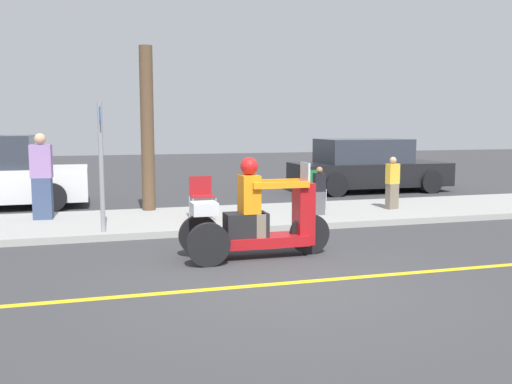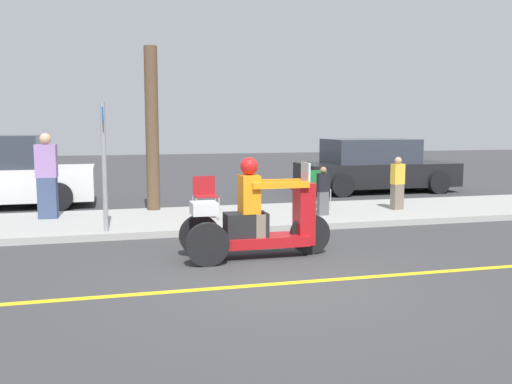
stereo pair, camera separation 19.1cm
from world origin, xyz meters
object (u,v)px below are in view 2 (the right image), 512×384
at_px(spectator_mid_group, 47,178).
at_px(parked_car_lot_left, 374,167).
at_px(folding_chair_set_back, 205,193).
at_px(motorcycle_trike, 256,222).
at_px(street_sign, 104,162).
at_px(folding_chair_curbside, 317,185).
at_px(spectator_by_tree, 397,184).
at_px(spectator_with_child, 323,192).
at_px(tree_trunk, 152,129).

bearing_deg(spectator_mid_group, parked_car_lot_left, 20.85).
height_order(folding_chair_set_back, parked_car_lot_left, parked_car_lot_left).
xyz_separation_m(motorcycle_trike, folding_chair_set_back, (-0.26, 2.92, 0.09)).
distance_m(parked_car_lot_left, street_sign, 9.02).
xyz_separation_m(spectator_mid_group, street_sign, (1.08, -1.68, 0.40)).
height_order(parked_car_lot_left, street_sign, street_sign).
height_order(folding_chair_curbside, folding_chair_set_back, same).
relative_size(motorcycle_trike, parked_car_lot_left, 0.50).
relative_size(folding_chair_curbside, parked_car_lot_left, 0.18).
bearing_deg(folding_chair_curbside, street_sign, -160.00).
relative_size(spectator_by_tree, folding_chair_set_back, 1.38).
bearing_deg(spectator_with_child, folding_chair_curbside, 75.54).
height_order(spectator_by_tree, street_sign, street_sign).
xyz_separation_m(spectator_mid_group, parked_car_lot_left, (8.59, 3.27, -0.21)).
bearing_deg(folding_chair_set_back, street_sign, -154.49).
xyz_separation_m(spectator_with_child, street_sign, (-4.24, -0.68, 0.73)).
xyz_separation_m(spectator_by_tree, parked_car_lot_left, (1.44, 3.97, 0.05)).
bearing_deg(spectator_mid_group, street_sign, -57.25).
relative_size(spectator_with_child, tree_trunk, 0.28).
bearing_deg(tree_trunk, folding_chair_curbside, -11.08).
xyz_separation_m(spectator_by_tree, street_sign, (-6.07, -0.99, 0.65)).
distance_m(spectator_with_child, folding_chair_set_back, 2.38).
bearing_deg(street_sign, folding_chair_set_back, 25.51).
relative_size(spectator_mid_group, tree_trunk, 0.48).
bearing_deg(spectator_mid_group, folding_chair_curbside, -0.52).
distance_m(spectator_by_tree, spectator_with_child, 1.85).
height_order(spectator_by_tree, parked_car_lot_left, parked_car_lot_left).
xyz_separation_m(motorcycle_trike, spectator_by_tree, (3.94, 3.01, 0.13)).
relative_size(spectator_mid_group, folding_chair_set_back, 2.02).
bearing_deg(street_sign, parked_car_lot_left, 33.43).
height_order(spectator_mid_group, folding_chair_set_back, spectator_mid_group).
xyz_separation_m(folding_chair_set_back, tree_trunk, (-0.88, 1.42, 1.22)).
xyz_separation_m(motorcycle_trike, spectator_with_child, (2.11, 2.71, 0.06)).
distance_m(motorcycle_trike, spectator_mid_group, 4.92).
xyz_separation_m(spectator_by_tree, folding_chair_curbside, (-1.58, 0.64, -0.04)).
bearing_deg(spectator_with_child, spectator_mid_group, 169.37).
height_order(motorcycle_trike, spectator_mid_group, spectator_mid_group).
bearing_deg(folding_chair_curbside, folding_chair_set_back, -164.21).
relative_size(folding_chair_set_back, street_sign, 0.37).
distance_m(parked_car_lot_left, tree_trunk, 7.12).
bearing_deg(street_sign, motorcycle_trike, -43.52).
relative_size(spectator_by_tree, tree_trunk, 0.33).
bearing_deg(motorcycle_trike, folding_chair_set_back, 95.01).
bearing_deg(parked_car_lot_left, spectator_with_child, -127.40).
bearing_deg(spectator_by_tree, motorcycle_trike, -142.56).
bearing_deg(spectator_by_tree, spectator_with_child, -170.50).
relative_size(spectator_mid_group, parked_car_lot_left, 0.37).
distance_m(motorcycle_trike, spectator_by_tree, 4.96).
height_order(motorcycle_trike, folding_chair_set_back, motorcycle_trike).
bearing_deg(folding_chair_set_back, folding_chair_curbside, 15.79).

